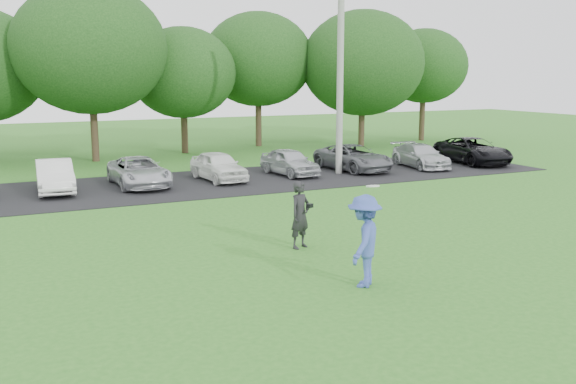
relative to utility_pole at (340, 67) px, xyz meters
name	(u,v)px	position (x,y,z in m)	size (l,w,h in m)	color
ground	(359,279)	(-6.88, -12.80, -4.56)	(100.00, 100.00, 0.00)	#2B6E1F
parking_lot	(184,184)	(-6.88, 0.20, -4.55)	(32.00, 6.50, 0.03)	black
utility_pole	(340,67)	(0.00, 0.00, 0.00)	(0.28, 0.28, 9.13)	#999A95
frisbee_player	(364,241)	(-7.03, -13.21, -3.61)	(1.37, 1.37, 2.13)	#3E53AF
camera_bystander	(300,215)	(-6.90, -10.04, -3.72)	(0.73, 0.61, 1.70)	black
parked_cars	(200,168)	(-6.19, 0.35, -3.95)	(31.05, 4.93, 1.25)	silver
tree_row	(156,62)	(-5.37, 9.96, 0.34)	(42.39, 9.85, 8.64)	#38281C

